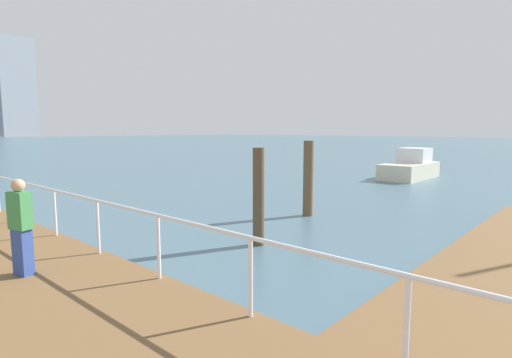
{
  "coord_description": "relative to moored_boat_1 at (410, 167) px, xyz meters",
  "views": [
    {
      "loc": [
        -6.82,
        5.32,
        2.82
      ],
      "look_at": [
        -0.47,
        11.0,
        1.77
      ],
      "focal_mm": 28.29,
      "sensor_mm": 36.0,
      "label": 1
    }
  ],
  "objects": [
    {
      "name": "ground_plane",
      "position": [
        -16.45,
        5.87,
        -0.63
      ],
      "size": [
        300.0,
        300.0,
        0.0
      ],
      "primitive_type": "plane",
      "color": "#476675"
    },
    {
      "name": "moored_boat_1",
      "position": [
        0.0,
        0.0,
        0.0
      ],
      "size": [
        4.59,
        1.97,
        1.74
      ],
      "color": "beige",
      "rests_on": "ground_plane"
    },
    {
      "name": "pedestrian_0",
      "position": [
        -21.01,
        -1.57,
        0.6
      ],
      "size": [
        0.31,
        0.41,
        1.62
      ],
      "color": "#334C99",
      "rests_on": "boardwalk"
    },
    {
      "name": "floating_dock",
      "position": [
        -13.6,
        -7.13,
        -0.54
      ],
      "size": [
        12.69,
        2.0,
        0.18
      ],
      "primitive_type": "cube",
      "color": "brown",
      "rests_on": "ground_plane"
    },
    {
      "name": "boardwalk_railing",
      "position": [
        -19.6,
        -6.44,
        0.63
      ],
      "size": [
        0.06,
        26.37,
        1.08
      ],
      "color": "white",
      "rests_on": "boardwalk"
    },
    {
      "name": "skyline_tower_6",
      "position": [
        31.78,
        163.43,
        17.82
      ],
      "size": [
        13.21,
        9.59,
        36.9
      ],
      "primitive_type": "cube",
      "rotation": [
        0.0,
        0.0,
        0.06
      ],
      "color": "#8C939E",
      "rests_on": "ground_plane"
    },
    {
      "name": "dock_piling_2",
      "position": [
        -16.06,
        -2.44,
        0.56
      ],
      "size": [
        0.28,
        0.28,
        2.39
      ],
      "primitive_type": "cylinder",
      "color": "brown",
      "rests_on": "ground_plane"
    },
    {
      "name": "dock_piling_0",
      "position": [
        -12.43,
        -1.4,
        0.6
      ],
      "size": [
        0.33,
        0.33,
        2.46
      ],
      "primitive_type": "cylinder",
      "color": "brown",
      "rests_on": "ground_plane"
    }
  ]
}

